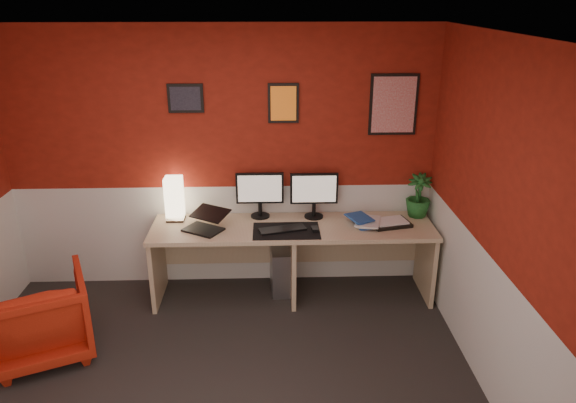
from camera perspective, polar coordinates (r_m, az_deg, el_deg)
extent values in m
cube|color=black|center=(4.19, -8.13, -19.84)|extent=(4.00, 3.50, 0.01)
cube|color=white|center=(3.18, -10.54, 16.57)|extent=(4.00, 3.50, 0.01)
cube|color=maroon|center=(5.13, -6.94, 4.21)|extent=(4.00, 0.01, 2.50)
cube|color=maroon|center=(3.81, 22.29, -3.50)|extent=(0.01, 3.50, 2.50)
cube|color=silver|center=(5.39, -6.60, -3.45)|extent=(4.00, 0.01, 1.00)
cube|color=silver|center=(4.16, 20.77, -12.95)|extent=(0.01, 3.50, 1.00)
cube|color=tan|center=(5.13, 0.50, -6.32)|extent=(2.60, 0.65, 0.73)
cube|color=#FFE5B2|center=(5.15, -11.89, 0.17)|extent=(0.16, 0.16, 0.40)
cube|color=black|center=(4.90, -9.01, -1.87)|extent=(0.40, 0.37, 0.22)
cube|color=black|center=(5.08, -3.00, 1.42)|extent=(0.45, 0.06, 0.58)
cube|color=black|center=(5.07, 2.79, 1.38)|extent=(0.45, 0.06, 0.58)
cube|color=black|center=(4.87, -0.18, -3.11)|extent=(0.60, 0.38, 0.01)
cube|color=black|center=(4.87, -0.59, -2.94)|extent=(0.44, 0.24, 0.02)
cube|color=black|center=(4.86, 2.86, -2.93)|extent=(0.07, 0.10, 0.03)
imported|color=#204B97|center=(5.02, 7.18, -2.37)|extent=(0.22, 0.28, 0.03)
imported|color=silver|center=(5.03, 7.21, -2.02)|extent=(0.29, 0.34, 0.02)
imported|color=#204B97|center=(4.98, 6.62, -1.92)|extent=(0.27, 0.30, 0.02)
cube|color=black|center=(5.08, 10.71, -2.26)|extent=(0.40, 0.32, 0.03)
imported|color=#19591E|center=(5.27, 13.60, 0.61)|extent=(0.28, 0.28, 0.42)
cube|color=#99999E|center=(5.32, -0.73, -6.96)|extent=(0.23, 0.46, 0.45)
imported|color=red|center=(4.79, -24.76, -10.99)|extent=(0.96, 0.97, 0.68)
cube|color=black|center=(5.01, -10.76, 10.65)|extent=(0.32, 0.02, 0.26)
cube|color=orange|center=(4.97, -0.49, 10.33)|extent=(0.28, 0.02, 0.36)
cube|color=red|center=(5.10, 11.07, 10.00)|extent=(0.44, 0.02, 0.56)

